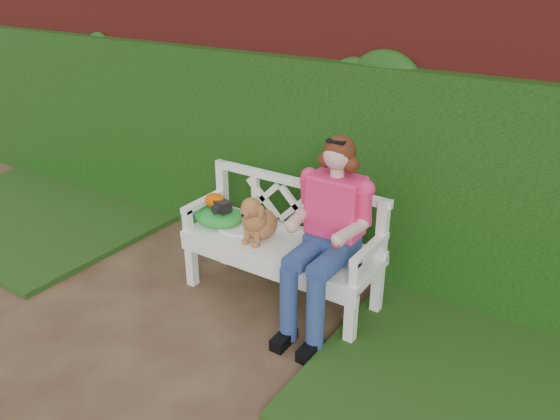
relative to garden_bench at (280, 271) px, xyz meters
The scene contains 12 objects.
ground 1.15m from the garden_bench, 117.39° to the right, with size 60.00×60.00×0.00m, color #3C2319.
brick_wall 1.35m from the garden_bench, 119.81° to the left, with size 10.00×0.30×2.20m, color maroon.
ivy_hedge 1.05m from the garden_bench, 127.15° to the left, with size 10.00×0.18×1.70m, color #266218.
grass_left 2.93m from the garden_bench, behind, with size 2.60×2.00×0.05m, color black.
grass_right 1.90m from the garden_bench, ahead, with size 2.60×2.00×0.05m, color black.
garden_bench is the anchor object (origin of this frame).
seated_woman 0.60m from the garden_bench, ahead, with size 0.56×0.74×1.32m, color #D6344E, non-canonical shape.
dog 0.46m from the garden_bench, 168.92° to the right, with size 0.25×0.34×0.37m, color #A4762C, non-canonical shape.
tennis_racket 0.50m from the garden_bench, behind, with size 0.66×0.28×0.03m, color white, non-canonical shape.
green_bag 0.66m from the garden_bench, behind, with size 0.41×0.32×0.14m, color #207F2D, non-canonical shape.
camera_item 0.66m from the garden_bench, behind, with size 0.13×0.09×0.08m, color black.
baseball_glove 0.75m from the garden_bench, behind, with size 0.18×0.13×0.11m, color #DB4A00.
Camera 1 is at (2.47, -1.96, 2.37)m, focal length 35.00 mm.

